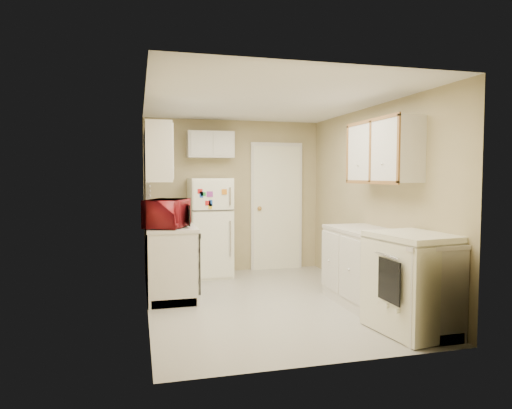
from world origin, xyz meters
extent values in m
plane|color=beige|center=(0.00, 0.00, 0.00)|extent=(3.80, 3.80, 0.00)
plane|color=white|center=(0.00, 0.00, 2.40)|extent=(3.80, 3.80, 0.00)
plane|color=tan|center=(-1.40, 0.00, 1.20)|extent=(3.80, 3.80, 0.00)
plane|color=tan|center=(1.40, 0.00, 1.20)|extent=(3.80, 3.80, 0.00)
plane|color=tan|center=(0.00, 1.90, 1.20)|extent=(2.80, 2.80, 0.00)
plane|color=tan|center=(0.00, -1.90, 1.20)|extent=(2.80, 2.80, 0.00)
cube|color=silver|center=(-1.10, 0.90, 0.45)|extent=(0.60, 1.80, 0.90)
cube|color=black|center=(-0.81, 0.30, 0.49)|extent=(0.03, 0.58, 0.72)
cube|color=gray|center=(-1.10, 1.05, 0.86)|extent=(0.54, 0.74, 0.16)
imported|color=maroon|center=(-1.15, 0.34, 1.05)|extent=(0.70, 0.55, 0.41)
imported|color=silver|center=(-1.15, 1.27, 1.00)|extent=(0.12, 0.12, 0.20)
cube|color=silver|center=(-1.36, 1.05, 1.60)|extent=(0.10, 0.98, 1.08)
cube|color=silver|center=(-1.25, 0.22, 1.80)|extent=(0.30, 0.45, 0.70)
cube|color=white|center=(-0.44, 1.56, 0.74)|extent=(0.62, 0.61, 1.49)
cube|color=silver|center=(-0.40, 1.75, 2.00)|extent=(0.70, 0.30, 0.40)
cube|color=white|center=(0.70, 1.86, 1.02)|extent=(0.86, 0.06, 2.08)
cube|color=silver|center=(1.10, -0.80, 0.45)|extent=(0.60, 2.00, 0.90)
cube|color=white|center=(1.09, -1.39, 0.49)|extent=(0.76, 0.89, 0.98)
cube|color=silver|center=(1.25, -0.50, 1.80)|extent=(0.30, 1.20, 0.70)
camera|label=1|loc=(-1.49, -5.23, 1.52)|focal=32.00mm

